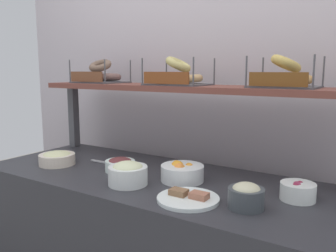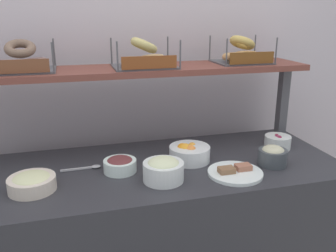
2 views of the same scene
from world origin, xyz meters
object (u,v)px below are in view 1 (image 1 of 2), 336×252
object	(u,v)px
bowl_beet_salad	(298,191)
bowl_tuna_salad	(246,196)
bowl_potato_salad	(57,158)
serving_spoon_near_plate	(108,163)
bagel_basket_poppy	(100,75)
bagel_basket_plain	(178,76)
bowl_fruit_salad	(182,172)
bowl_scallion_spread	(128,173)
bowl_chocolate_spread	(120,164)
bagel_basket_sesame	(285,77)
serving_plate_white	(188,198)

from	to	relation	value
bowl_beet_salad	bowl_tuna_salad	bearing A→B (deg)	-127.03
bowl_potato_salad	serving_spoon_near_plate	bearing A→B (deg)	34.05
bagel_basket_poppy	bagel_basket_plain	bearing A→B (deg)	-2.46
bowl_beet_salad	bowl_fruit_salad	bearing A→B (deg)	-175.67
bowl_potato_salad	bowl_beet_salad	size ratio (longest dim) A/B	1.40
bowl_scallion_spread	serving_spoon_near_plate	xyz separation A→B (m)	(-0.31, 0.21, -0.05)
bowl_fruit_salad	bowl_beet_salad	world-z (taller)	bowl_fruit_salad
bowl_tuna_salad	bagel_basket_poppy	world-z (taller)	bagel_basket_poppy
bowl_potato_salad	bowl_chocolate_spread	world-z (taller)	bowl_potato_salad
serving_spoon_near_plate	bagel_basket_plain	world-z (taller)	bagel_basket_plain
bowl_beet_salad	bagel_basket_poppy	distance (m)	1.35
bowl_tuna_salad	bagel_basket_plain	bearing A→B (deg)	144.03
bowl_fruit_salad	bowl_scallion_spread	distance (m)	0.25
bowl_tuna_salad	bowl_beet_salad	xyz separation A→B (m)	(0.14, 0.19, -0.01)
serving_spoon_near_plate	bagel_basket_sesame	world-z (taller)	bagel_basket_sesame
bowl_fruit_salad	bowl_potato_salad	distance (m)	0.73
bowl_fruit_salad	bagel_basket_plain	world-z (taller)	bagel_basket_plain
serving_plate_white	serving_spoon_near_plate	bearing A→B (deg)	159.73
bowl_potato_salad	bowl_scallion_spread	bearing A→B (deg)	-5.80
bowl_scallion_spread	bowl_beet_salad	world-z (taller)	bowl_scallion_spread
bagel_basket_poppy	bowl_fruit_salad	bearing A→B (deg)	-19.21
serving_spoon_near_plate	bagel_basket_poppy	bearing A→B (deg)	138.39
bowl_chocolate_spread	bowl_beet_salad	bearing A→B (deg)	4.93
bowl_tuna_salad	bagel_basket_sesame	bearing A→B (deg)	88.36
serving_spoon_near_plate	serving_plate_white	bearing A→B (deg)	-20.27
bagel_basket_sesame	bowl_fruit_salad	bearing A→B (deg)	-145.54
bagel_basket_poppy	bowl_scallion_spread	bearing A→B (deg)	-37.51
bagel_basket_plain	bagel_basket_sesame	xyz separation A→B (m)	(0.54, 0.03, 0.00)
bowl_fruit_salad	bowl_scallion_spread	bearing A→B (deg)	-134.77
bowl_chocolate_spread	bagel_basket_poppy	size ratio (longest dim) A/B	0.50
bowl_beet_salad	serving_spoon_near_plate	distance (m)	1.00
bowl_scallion_spread	bagel_basket_sesame	xyz separation A→B (m)	(0.55, 0.44, 0.43)
bowl_potato_salad	bowl_beet_salad	xyz separation A→B (m)	(1.22, 0.16, 0.00)
serving_spoon_near_plate	bagel_basket_sesame	bearing A→B (deg)	14.75
bowl_potato_salad	bowl_beet_salad	bearing A→B (deg)	7.48
bowl_tuna_salad	bowl_potato_salad	world-z (taller)	bowl_tuna_salad
bowl_fruit_salad	bagel_basket_sesame	xyz separation A→B (m)	(0.38, 0.26, 0.44)
bowl_scallion_spread	serving_spoon_near_plate	world-z (taller)	bowl_scallion_spread
bowl_chocolate_spread	bowl_scallion_spread	distance (m)	0.22
bagel_basket_poppy	bowl_potato_salad	bearing A→B (deg)	-85.70
bowl_fruit_salad	bagel_basket_sesame	bearing A→B (deg)	34.46
bowl_fruit_salad	serving_plate_white	size ratio (longest dim) A/B	0.81
bowl_scallion_spread	bagel_basket_plain	bearing A→B (deg)	88.46
bagel_basket_plain	bowl_tuna_salad	bearing A→B (deg)	-35.97
bowl_beet_salad	bagel_basket_poppy	xyz separation A→B (m)	(-1.25, 0.22, 0.44)
bowl_scallion_spread	serving_plate_white	xyz separation A→B (m)	(0.33, -0.03, -0.04)
bagel_basket_poppy	bagel_basket_sesame	distance (m)	1.12
bowl_chocolate_spread	bagel_basket_poppy	xyz separation A→B (m)	(-0.40, 0.29, 0.44)
bowl_tuna_salad	serving_spoon_near_plate	bearing A→B (deg)	167.93
serving_plate_white	bagel_basket_plain	world-z (taller)	bagel_basket_plain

